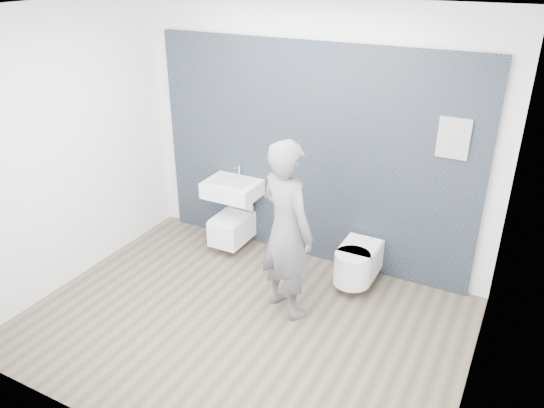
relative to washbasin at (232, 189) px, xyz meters
The scene contains 8 objects.
ground 1.65m from the washbasin, 55.49° to the right, with size 4.00×4.00×0.00m, color brown.
room_shell 1.77m from the washbasin, 55.49° to the right, with size 4.00×4.00×4.00m.
tile_wall 1.15m from the washbasin, 17.05° to the left, with size 3.60×0.06×2.40m, color black.
washbasin is the anchor object (origin of this frame).
toilet_square 0.47m from the washbasin, 90.00° to the right, with size 0.36×0.52×0.70m.
toilet_rounded 1.63m from the washbasin, ahead, with size 0.38×0.65×0.35m.
info_placard 2.41m from the washbasin, ahead, with size 0.29×0.03×0.38m, color white.
visitor 1.36m from the washbasin, 36.55° to the right, with size 0.64×0.42×1.74m, color #5D5D62.
Camera 1 is at (2.13, -3.45, 3.16)m, focal length 35.00 mm.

